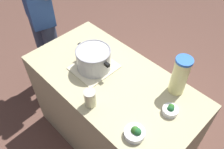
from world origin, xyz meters
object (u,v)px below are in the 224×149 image
broccoli_bowl_front (170,110)px  broccoli_bowl_center (135,133)px  lemonade_pitcher (180,76)px  cooking_pot (94,59)px  person_cook (40,15)px  mason_jar (90,98)px

broccoli_bowl_front → broccoli_bowl_center: 0.29m
broccoli_bowl_front → lemonade_pitcher: bearing=-65.7°
cooking_pot → broccoli_bowl_center: cooking_pot is taller
lemonade_pitcher → broccoli_bowl_front: lemonade_pitcher is taller
broccoli_bowl_center → person_cook: (1.41, -0.26, 0.05)m
broccoli_bowl_front → broccoli_bowl_center: bearing=80.1°
broccoli_bowl_center → mason_jar: bearing=6.1°
lemonade_pitcher → cooking_pot: bearing=24.8°
lemonade_pitcher → person_cook: person_cook is taller
cooking_pot → mason_jar: (-0.24, 0.24, -0.03)m
cooking_pot → broccoli_bowl_front: size_ratio=3.20×
lemonade_pitcher → person_cook: 1.40m
broccoli_bowl_center → lemonade_pitcher: bearing=-86.0°
broccoli_bowl_center → broccoli_bowl_front: bearing=-99.9°
lemonade_pitcher → broccoli_bowl_center: size_ratio=2.31×
mason_jar → broccoli_bowl_front: bearing=-141.7°
person_cook → lemonade_pitcher: bearing=-171.2°
lemonade_pitcher → broccoli_bowl_center: lemonade_pitcher is taller
lemonade_pitcher → mason_jar: lemonade_pitcher is taller
cooking_pot → mason_jar: bearing=134.5°
cooking_pot → lemonade_pitcher: bearing=-155.2°
lemonade_pitcher → broccoli_bowl_center: (-0.03, 0.47, -0.12)m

